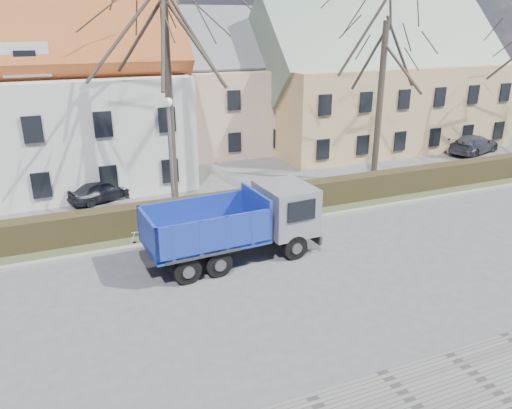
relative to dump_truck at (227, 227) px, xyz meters
name	(u,v)px	position (x,y,z in m)	size (l,w,h in m)	color
ground	(284,275)	(1.52, -2.05, -1.43)	(120.00, 120.00, 0.00)	#505053
curb_far	(240,230)	(1.52, 2.55, -1.37)	(80.00, 0.30, 0.12)	gray
grass_strip	(228,218)	(1.52, 4.15, -1.38)	(80.00, 3.00, 0.10)	#3D4728
hedge	(229,207)	(1.52, 3.95, -0.78)	(60.00, 0.90, 1.30)	#2C2616
building_pink	(214,94)	(5.52, 17.95, 2.57)	(10.80, 8.80, 8.00)	tan
building_yellow	(377,87)	(17.52, 14.95, 2.82)	(18.80, 10.80, 8.50)	tan
tree_1	(168,82)	(-0.48, 6.45, 4.90)	(9.20, 9.20, 12.65)	#362D25
tree_2	(381,87)	(11.52, 6.45, 4.07)	(8.00, 8.00, 11.00)	#362D25
dump_truck	(227,227)	(0.00, 0.00, 0.00)	(7.15, 2.66, 2.86)	navy
streetlight	(172,161)	(-0.89, 4.95, 1.51)	(0.46, 0.46, 5.89)	gray
cart_frame	(133,238)	(-3.23, 2.85, -1.09)	(0.74, 0.42, 0.68)	silver
parked_car_a	(102,190)	(-3.73, 9.20, -0.82)	(1.44, 3.58, 1.22)	black
parked_car_b	(474,144)	(22.07, 9.24, -0.76)	(1.87, 4.61, 1.34)	#3A3945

